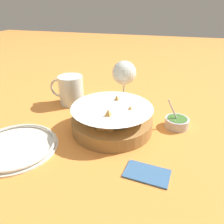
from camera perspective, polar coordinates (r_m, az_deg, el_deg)
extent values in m
plane|color=orange|center=(0.70, 1.51, -3.95)|extent=(4.00, 4.00, 0.00)
cylinder|color=olive|center=(0.68, 0.00, -3.02)|extent=(0.25, 0.25, 0.04)
cone|color=white|center=(0.67, 0.00, -1.56)|extent=(0.25, 0.25, 0.08)
cylinder|color=#3D842D|center=(0.68, 0.00, -2.87)|extent=(0.19, 0.19, 0.01)
pyramid|color=#CC8E42|center=(0.68, -4.47, 0.08)|extent=(0.09, 0.09, 0.05)
pyramid|color=#CC8E42|center=(0.61, -1.01, -2.22)|extent=(0.08, 0.08, 0.07)
pyramid|color=#CC8E42|center=(0.65, 4.68, -0.81)|extent=(0.08, 0.08, 0.06)
pyramid|color=#CC8E42|center=(0.71, 1.22, 1.97)|extent=(0.08, 0.08, 0.07)
cylinder|color=#B7B7BC|center=(0.73, 16.54, -2.69)|extent=(0.08, 0.08, 0.03)
cylinder|color=#42702D|center=(0.73, 16.59, -2.31)|extent=(0.06, 0.06, 0.02)
cylinder|color=#B7B7BC|center=(0.71, 15.86, -0.05)|extent=(0.05, 0.01, 0.08)
cylinder|color=silver|center=(0.87, 2.99, 2.52)|extent=(0.07, 0.07, 0.00)
cylinder|color=silver|center=(0.85, 3.06, 5.08)|extent=(0.01, 0.01, 0.08)
sphere|color=silver|center=(0.82, 3.20, 10.16)|extent=(0.09, 0.09, 0.09)
sphere|color=beige|center=(0.83, 3.18, 9.41)|extent=(0.06, 0.06, 0.06)
cylinder|color=silver|center=(0.86, -10.62, 5.67)|extent=(0.09, 0.09, 0.11)
cylinder|color=#935119|center=(0.86, -10.54, 4.85)|extent=(0.08, 0.08, 0.08)
torus|color=silver|center=(0.88, -13.68, 6.07)|extent=(0.07, 0.01, 0.07)
cylinder|color=silver|center=(0.66, -23.85, -8.32)|extent=(0.23, 0.23, 0.01)
torus|color=silver|center=(0.66, -23.96, -7.86)|extent=(0.22, 0.22, 0.01)
cube|color=#38608E|center=(0.54, 9.14, -15.42)|extent=(0.11, 0.07, 0.01)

